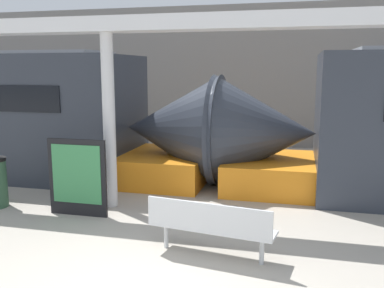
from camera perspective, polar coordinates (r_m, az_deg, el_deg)
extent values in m
cube|color=gray|center=(15.60, 7.20, 8.93)|extent=(56.00, 0.20, 5.00)
cone|color=#2D333D|center=(10.06, 9.51, 1.61)|extent=(2.35, 2.63, 2.63)
cube|color=orange|center=(10.23, 10.60, -3.81)|extent=(2.12, 2.46, 0.70)
cone|color=#2D333D|center=(10.45, -2.48, 2.05)|extent=(2.35, 2.63, 2.63)
cube|color=orange|center=(10.69, -3.60, -3.05)|extent=(2.12, 2.46, 0.70)
cube|color=silver|center=(6.45, 2.67, -11.07)|extent=(1.94, 0.72, 0.04)
cube|color=silver|center=(6.20, 2.05, -9.73)|extent=(1.87, 0.32, 0.41)
cylinder|color=silver|center=(6.81, -3.47, -11.98)|extent=(0.07, 0.07, 0.42)
cylinder|color=silver|center=(6.34, 9.29, -13.81)|extent=(0.07, 0.07, 0.42)
cube|color=black|center=(8.36, -15.02, -4.35)|extent=(1.17, 0.06, 1.47)
cube|color=#38844C|center=(8.31, -15.17, -3.92)|extent=(0.99, 0.01, 1.12)
cylinder|color=silver|center=(8.61, -11.00, 2.90)|extent=(0.25, 0.25, 3.44)
cube|color=silver|center=(8.59, -11.42, 15.31)|extent=(28.00, 0.60, 0.28)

